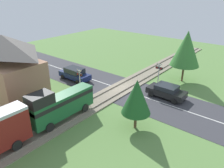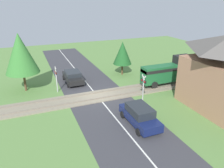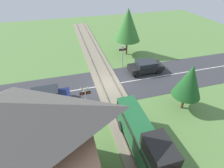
# 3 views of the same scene
# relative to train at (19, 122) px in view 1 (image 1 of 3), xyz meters

# --- Properties ---
(ground_plane) EXTENTS (60.00, 60.00, 0.00)m
(ground_plane) POSITION_rel_train_xyz_m (0.00, -12.46, -1.86)
(ground_plane) COLOR #5B8442
(road_surface) EXTENTS (48.00, 6.40, 0.02)m
(road_surface) POSITION_rel_train_xyz_m (0.00, -12.46, -1.85)
(road_surface) COLOR #38383D
(road_surface) RESTS_ON ground_plane
(track_bed) EXTENTS (2.80, 48.00, 0.24)m
(track_bed) POSITION_rel_train_xyz_m (0.00, -12.46, -1.80)
(track_bed) COLOR gray
(track_bed) RESTS_ON ground_plane
(train) EXTENTS (1.58, 13.91, 3.18)m
(train) POSITION_rel_train_xyz_m (0.00, 0.00, 0.00)
(train) COLOR #1E6033
(train) RESTS_ON track_bed
(car_near_crossing) EXTENTS (4.09, 2.00, 1.43)m
(car_near_crossing) POSITION_rel_train_xyz_m (-5.07, -13.90, -1.10)
(car_near_crossing) COLOR black
(car_near_crossing) RESTS_ON ground_plane
(car_far_side) EXTENTS (4.36, 1.89, 1.61)m
(car_far_side) POSITION_rel_train_xyz_m (6.27, -11.02, -1.04)
(car_far_side) COLOR #141E4C
(car_far_side) RESTS_ON ground_plane
(crossing_signal_west_approach) EXTENTS (0.90, 0.18, 2.85)m
(crossing_signal_west_approach) POSITION_rel_train_xyz_m (-2.87, -16.13, -0.02)
(crossing_signal_west_approach) COLOR #B7B7B7
(crossing_signal_west_approach) RESTS_ON ground_plane
(crossing_signal_east_approach) EXTENTS (0.90, 0.18, 2.85)m
(crossing_signal_east_approach) POSITION_rel_train_xyz_m (2.87, -8.78, -0.02)
(crossing_signal_east_approach) COLOR #B7B7B7
(crossing_signal_east_approach) RESTS_ON ground_plane
(station_building) EXTENTS (7.98, 4.64, 6.94)m
(station_building) POSITION_rel_train_xyz_m (6.95, -3.10, 1.53)
(station_building) COLOR #AD7A5B
(station_building) RESTS_ON ground_plane
(pedestrian_by_station) EXTENTS (0.44, 0.44, 1.76)m
(pedestrian_by_station) POSITION_rel_train_xyz_m (2.36, -2.19, -1.06)
(pedestrian_by_station) COLOR #2D4C8E
(pedestrian_by_station) RESTS_ON ground_plane
(tree_roadside_hedge) EXTENTS (2.43, 2.43, 4.40)m
(tree_roadside_hedge) POSITION_rel_train_xyz_m (-5.57, -7.11, 1.07)
(tree_roadside_hedge) COLOR brown
(tree_roadside_hedge) RESTS_ON ground_plane
(tree_beyond_track) EXTENTS (3.53, 3.53, 6.35)m
(tree_beyond_track) POSITION_rel_train_xyz_m (-4.61, -19.33, 2.36)
(tree_beyond_track) COLOR brown
(tree_beyond_track) RESTS_ON ground_plane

